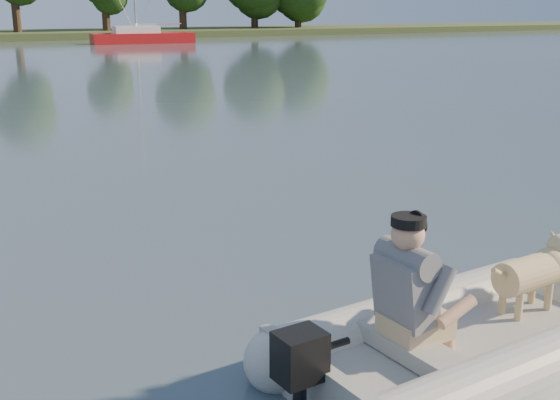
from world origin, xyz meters
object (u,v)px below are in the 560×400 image
dinghy (479,290)px  sailboat (142,37)px  man (407,285)px  dog (527,280)px

dinghy → sailboat: (11.01, 49.97, -0.18)m
dinghy → man: man is taller
dog → dinghy: bearing=-175.4°
man → sailboat: size_ratio=0.11×
sailboat → dinghy: bearing=-99.7°
dinghy → dog: bearing=4.6°
man → dog: size_ratio=1.16×
dinghy → dog: dinghy is taller
dinghy → dog: (0.69, 0.14, -0.08)m
sailboat → dog: bearing=-98.9°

